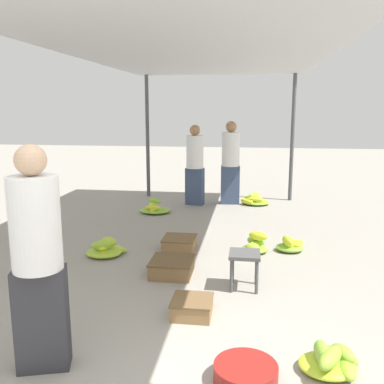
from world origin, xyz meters
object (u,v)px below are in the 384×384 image
Objects in this scene: stool at (245,260)px; banana_pile_right_1 at (255,200)px; basin_black at (246,373)px; crate_far at (172,267)px; shopper_walking_mid at (195,164)px; banana_pile_right_3 at (291,245)px; banana_pile_left_1 at (154,209)px; shopper_walking_far at (231,161)px; vendor_foreground at (38,257)px; crate_mid at (192,307)px; banana_pile_left_0 at (106,249)px; crate_near at (180,243)px; banana_pile_right_2 at (256,245)px; banana_pile_right_0 at (332,361)px.

stool is 0.65× the size of banana_pile_right_1.
crate_far reaches higher than basin_black.
shopper_walking_mid reaches higher than banana_pile_right_1.
crate_far is at bearing -143.60° from banana_pile_right_3.
banana_pile_left_1 is at bearing 141.51° from banana_pile_right_3.
crate_far is 0.29× the size of shopper_walking_far.
vendor_foreground is 4.18× the size of stool.
banana_pile_left_1 is 1.46× the size of crate_mid.
shopper_walking_far is (-1.01, 2.93, 0.80)m from banana_pile_right_3.
crate_mid is at bearing -47.77° from banana_pile_left_0.
banana_pile_right_3 is 1.57m from crate_near.
crate_mid is at bearing -76.91° from crate_near.
shopper_walking_far is at bearing 14.61° from shopper_walking_mid.
vendor_foreground is 3.83m from banana_pile_right_3.
shopper_walking_mid reaches higher than banana_pile_left_1.
banana_pile_right_3 reaches higher than basin_black.
banana_pile_right_3 is (0.63, 1.37, -0.24)m from stool.
crate_mid is at bearing -107.51° from banana_pile_right_2.
banana_pile_left_0 is 3.88m from shopper_walking_far.
stool is at bearing -91.84° from banana_pile_right_1.
banana_pile_right_2 is at bearing 101.54° from banana_pile_right_0.
stool is 0.24× the size of shopper_walking_far.
stool is 4.36m from shopper_walking_far.
shopper_walking_mid is (-1.10, 4.12, 0.52)m from stool.
basin_black is at bearing -64.92° from crate_far.
shopper_walking_mid reaches higher than banana_pile_right_3.
banana_pile_left_0 is at bearing 98.59° from vendor_foreground.
banana_pile_left_1 reaches higher than basin_black.
crate_far is at bearing 72.31° from vendor_foreground.
vendor_foreground reaches higher than stool.
stool is 2.07m from banana_pile_left_0.
banana_pile_right_0 is at bearing -41.53° from banana_pile_left_0.
banana_pile_right_2 is 0.29× the size of shopper_walking_far.
banana_pile_right_0 is 1.39m from crate_mid.
crate_near is 1.18× the size of crate_mid.
crate_mid is (0.45, -1.94, -0.00)m from crate_near.
banana_pile_right_3 is at bearing 79.22° from basin_black.
stool is 0.79× the size of banana_pile_left_0.
stool is 0.90m from crate_mid.
banana_pile_left_0 is 1.07× the size of banana_pile_right_2.
banana_pile_right_2 is at bearing 12.19° from banana_pile_left_0.
vendor_foreground is 5.84m from shopper_walking_mid.
shopper_walking_mid is at bearing 93.49° from crate_far.
shopper_walking_mid reaches higher than crate_near.
stool is at bearing -75.00° from shopper_walking_mid.
shopper_walking_far is (0.49, 4.04, 0.80)m from crate_far.
banana_pile_right_3 is at bearing 13.54° from banana_pile_right_2.
banana_pile_right_1 is at bearing 89.11° from basin_black.
vendor_foreground reaches higher than banana_pile_right_2.
banana_pile_right_3 is 3.21m from shopper_walking_far.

